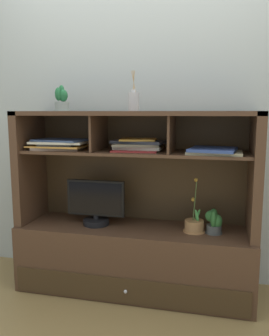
% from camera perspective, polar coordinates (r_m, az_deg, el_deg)
% --- Properties ---
extents(floor_plane, '(6.00, 6.00, 0.02)m').
position_cam_1_polar(floor_plane, '(2.77, 0.00, -19.12)').
color(floor_plane, olive).
rests_on(floor_plane, ground).
extents(back_wall, '(6.00, 0.02, 2.80)m').
position_cam_1_polar(back_wall, '(2.72, 1.37, 11.22)').
color(back_wall, '#ABB4B2').
rests_on(back_wall, ground).
extents(media_console, '(1.69, 0.53, 1.31)m').
position_cam_1_polar(media_console, '(2.61, 0.05, -11.15)').
color(media_console, '#493020').
rests_on(media_console, ground).
extents(tv_monitor, '(0.43, 0.19, 0.33)m').
position_cam_1_polar(tv_monitor, '(2.58, -6.34, -6.00)').
color(tv_monitor, black).
rests_on(tv_monitor, media_console).
extents(potted_orchid, '(0.15, 0.15, 0.38)m').
position_cam_1_polar(potted_orchid, '(2.48, 9.74, -9.21)').
color(potted_orchid, '#AA7949').
rests_on(potted_orchid, media_console).
extents(potted_fern, '(0.12, 0.12, 0.16)m').
position_cam_1_polar(potted_fern, '(2.47, 12.90, -8.65)').
color(potted_fern, '#484C4A').
rests_on(potted_fern, media_console).
extents(magazine_stack_left, '(0.36, 0.33, 0.04)m').
position_cam_1_polar(magazine_stack_left, '(2.33, 12.81, 2.73)').
color(magazine_stack_left, gray).
rests_on(magazine_stack_left, media_console).
extents(magazine_stack_centre, '(0.39, 0.30, 0.09)m').
position_cam_1_polar(magazine_stack_centre, '(2.46, 0.51, 3.76)').
color(magazine_stack_centre, '#A32C2C').
rests_on(magazine_stack_centre, media_console).
extents(magazine_stack_right, '(0.42, 0.30, 0.07)m').
position_cam_1_polar(magazine_stack_right, '(2.60, -12.13, 3.81)').
color(magazine_stack_right, gray).
rests_on(magazine_stack_right, media_console).
extents(diffuser_bottle, '(0.08, 0.08, 0.27)m').
position_cam_1_polar(diffuser_bottle, '(2.42, -0.14, 10.85)').
color(diffuser_bottle, '#BCB9B9').
rests_on(diffuser_bottle, media_console).
extents(potted_succulent, '(0.12, 0.12, 0.19)m').
position_cam_1_polar(potted_succulent, '(2.64, -11.81, 10.65)').
color(potted_succulent, '#8D9C95').
rests_on(potted_succulent, media_console).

